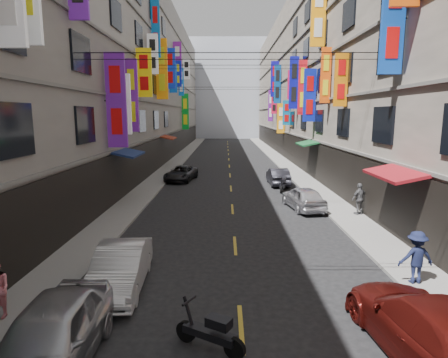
{
  "coord_description": "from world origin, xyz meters",
  "views": [
    {
      "loc": [
        -0.39,
        3.39,
        5.26
      ],
      "look_at": [
        -0.43,
        13.18,
        3.58
      ],
      "focal_mm": 30.0,
      "sensor_mm": 36.0,
      "label": 1
    }
  ],
  "objects_px": {
    "car_left_near": "(50,338)",
    "car_left_mid": "(120,268)",
    "car_right_near": "(429,328)",
    "car_right_mid": "(303,198)",
    "pedestrian_rnear": "(416,257)",
    "pedestrian_rfar": "(360,199)",
    "scooter_crossing": "(211,332)",
    "car_right_far": "(278,176)",
    "scooter_far_right": "(283,185)",
    "car_left_far": "(181,173)"
  },
  "relations": [
    {
      "from": "scooter_far_right",
      "to": "car_left_mid",
      "type": "height_order",
      "value": "car_left_mid"
    },
    {
      "from": "scooter_crossing",
      "to": "pedestrian_rfar",
      "type": "height_order",
      "value": "pedestrian_rfar"
    },
    {
      "from": "car_right_mid",
      "to": "car_right_far",
      "type": "relative_size",
      "value": 0.99
    },
    {
      "from": "car_right_near",
      "to": "car_left_mid",
      "type": "bearing_deg",
      "value": -29.54
    },
    {
      "from": "car_right_near",
      "to": "pedestrian_rnear",
      "type": "height_order",
      "value": "pedestrian_rnear"
    },
    {
      "from": "scooter_crossing",
      "to": "car_left_near",
      "type": "relative_size",
      "value": 0.37
    },
    {
      "from": "car_left_far",
      "to": "pedestrian_rnear",
      "type": "xyz_separation_m",
      "value": [
        9.49,
        -18.9,
        0.35
      ]
    },
    {
      "from": "scooter_far_right",
      "to": "pedestrian_rfar",
      "type": "bearing_deg",
      "value": 131.11
    },
    {
      "from": "scooter_crossing",
      "to": "car_left_near",
      "type": "distance_m",
      "value": 3.36
    },
    {
      "from": "scooter_crossing",
      "to": "pedestrian_rfar",
      "type": "bearing_deg",
      "value": -2.81
    },
    {
      "from": "car_right_far",
      "to": "pedestrian_rnear",
      "type": "distance_m",
      "value": 17.27
    },
    {
      "from": "car_right_near",
      "to": "car_right_mid",
      "type": "distance_m",
      "value": 13.18
    },
    {
      "from": "pedestrian_rfar",
      "to": "car_right_mid",
      "type": "bearing_deg",
      "value": -55.46
    },
    {
      "from": "scooter_crossing",
      "to": "car_left_far",
      "type": "xyz_separation_m",
      "value": [
        -3.27,
        22.17,
        0.15
      ]
    },
    {
      "from": "car_left_near",
      "to": "pedestrian_rnear",
      "type": "xyz_separation_m",
      "value": [
        9.49,
        3.96,
        0.2
      ]
    },
    {
      "from": "car_right_near",
      "to": "pedestrian_rnear",
      "type": "bearing_deg",
      "value": -118.73
    },
    {
      "from": "car_right_near",
      "to": "car_right_far",
      "type": "bearing_deg",
      "value": -94.78
    },
    {
      "from": "car_right_far",
      "to": "scooter_far_right",
      "type": "bearing_deg",
      "value": 88.72
    },
    {
      "from": "scooter_far_right",
      "to": "car_left_near",
      "type": "bearing_deg",
      "value": 84.1
    },
    {
      "from": "car_left_near",
      "to": "pedestrian_rnear",
      "type": "relative_size",
      "value": 2.65
    },
    {
      "from": "scooter_far_right",
      "to": "car_right_far",
      "type": "xyz_separation_m",
      "value": [
        0.0,
        2.57,
        0.2
      ]
    },
    {
      "from": "scooter_crossing",
      "to": "pedestrian_rfar",
      "type": "relative_size",
      "value": 0.97
    },
    {
      "from": "car_left_near",
      "to": "car_left_far",
      "type": "xyz_separation_m",
      "value": [
        0.0,
        22.86,
        -0.15
      ]
    },
    {
      "from": "scooter_crossing",
      "to": "car_left_near",
      "type": "bearing_deg",
      "value": 131.95
    },
    {
      "from": "scooter_far_right",
      "to": "pedestrian_rfar",
      "type": "distance_m",
      "value": 7.19
    },
    {
      "from": "car_right_near",
      "to": "pedestrian_rfar",
      "type": "height_order",
      "value": "pedestrian_rfar"
    },
    {
      "from": "car_right_far",
      "to": "car_left_near",
      "type": "bearing_deg",
      "value": 69.03
    },
    {
      "from": "scooter_crossing",
      "to": "pedestrian_rnear",
      "type": "relative_size",
      "value": 0.98
    },
    {
      "from": "scooter_crossing",
      "to": "car_right_far",
      "type": "relative_size",
      "value": 0.41
    },
    {
      "from": "scooter_crossing",
      "to": "car_left_far",
      "type": "relative_size",
      "value": 0.38
    },
    {
      "from": "pedestrian_rfar",
      "to": "car_right_far",
      "type": "bearing_deg",
      "value": -96.42
    },
    {
      "from": "scooter_crossing",
      "to": "pedestrian_rfar",
      "type": "distance_m",
      "value": 13.52
    },
    {
      "from": "car_right_far",
      "to": "pedestrian_rnear",
      "type": "bearing_deg",
      "value": 95.1
    },
    {
      "from": "car_left_mid",
      "to": "pedestrian_rnear",
      "type": "relative_size",
      "value": 2.46
    },
    {
      "from": "car_right_mid",
      "to": "pedestrian_rfar",
      "type": "relative_size",
      "value": 2.33
    },
    {
      "from": "car_left_far",
      "to": "car_right_far",
      "type": "bearing_deg",
      "value": -3.28
    },
    {
      "from": "car_left_far",
      "to": "car_right_mid",
      "type": "bearing_deg",
      "value": -39.61
    },
    {
      "from": "car_left_mid",
      "to": "pedestrian_rfar",
      "type": "bearing_deg",
      "value": 35.66
    },
    {
      "from": "car_left_far",
      "to": "car_right_near",
      "type": "distance_m",
      "value": 23.83
    },
    {
      "from": "car_left_mid",
      "to": "pedestrian_rnear",
      "type": "bearing_deg",
      "value": -2.15
    },
    {
      "from": "car_left_far",
      "to": "car_right_near",
      "type": "height_order",
      "value": "car_right_near"
    },
    {
      "from": "car_left_near",
      "to": "pedestrian_rfar",
      "type": "height_order",
      "value": "pedestrian_rfar"
    },
    {
      "from": "car_left_far",
      "to": "pedestrian_rfar",
      "type": "bearing_deg",
      "value": -35.98
    },
    {
      "from": "scooter_far_right",
      "to": "pedestrian_rfar",
      "type": "height_order",
      "value": "pedestrian_rfar"
    },
    {
      "from": "car_left_mid",
      "to": "scooter_crossing",
      "type": "bearing_deg",
      "value": -50.18
    },
    {
      "from": "pedestrian_rfar",
      "to": "car_left_mid",
      "type": "bearing_deg",
      "value": 14.41
    },
    {
      "from": "car_left_near",
      "to": "car_left_mid",
      "type": "height_order",
      "value": "car_left_near"
    },
    {
      "from": "scooter_crossing",
      "to": "car_left_mid",
      "type": "bearing_deg",
      "value": 73.26
    },
    {
      "from": "car_right_far",
      "to": "pedestrian_rfar",
      "type": "bearing_deg",
      "value": 107.09
    },
    {
      "from": "scooter_crossing",
      "to": "car_left_mid",
      "type": "distance_m",
      "value": 4.21
    }
  ]
}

